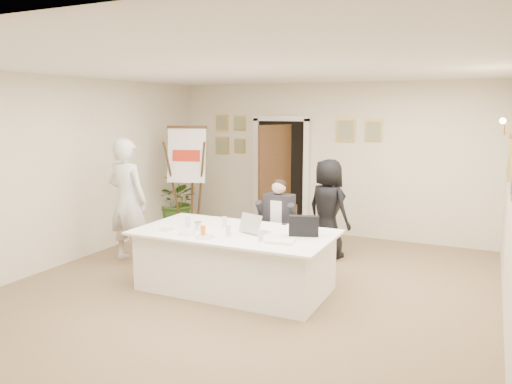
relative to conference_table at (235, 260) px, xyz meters
The scene contains 26 objects.
floor 0.43m from the conference_table, 34.13° to the right, with size 7.00×7.00×0.00m, color brown.
ceiling 2.41m from the conference_table, 34.13° to the right, with size 6.00×7.00×0.02m, color white.
wall_back 3.55m from the conference_table, 87.51° to the left, with size 6.00×0.10×2.80m, color beige.
wall_left 3.03m from the conference_table, behind, with size 0.10×7.00×2.80m, color beige.
doorway 3.37m from the conference_table, 102.85° to the left, with size 1.14×0.86×2.20m.
pictures_back_wall 3.73m from the conference_table, 100.95° to the left, with size 3.40×0.06×0.80m, color gold, non-canonical shape.
pictures_right_wall 3.57m from the conference_table, 19.43° to the left, with size 0.06×2.20×0.80m, color gold, non-canonical shape.
wall_sconce 3.66m from the conference_table, 19.84° to the left, with size 0.20×0.30×0.24m, color #BE783C, non-canonical shape.
conference_table is the anchor object (origin of this frame).
seated_man 1.05m from the conference_table, 79.77° to the left, with size 0.58×0.62×1.35m, color black, non-canonical shape.
flip_chart 3.03m from the conference_table, 134.11° to the left, with size 0.72×0.54×1.99m.
standing_man 2.16m from the conference_table, 168.98° to the left, with size 0.69×0.45×1.90m, color silver.
standing_woman 2.04m from the conference_table, 71.16° to the left, with size 0.76×0.50×1.56m, color black.
potted_palm 3.75m from the conference_table, 135.11° to the left, with size 0.95×0.82×1.05m, color #386020.
laptop 0.58m from the conference_table, 14.81° to the left, with size 0.33×0.35×0.28m, color #B7BABC, non-canonical shape.
laptop_bag 1.03m from the conference_table, ahead, with size 0.36×0.10×0.25m, color black.
paper_stack 0.88m from the conference_table, 19.38° to the right, with size 0.32×0.22×0.03m, color white.
plate_left 0.96m from the conference_table, 158.65° to the right, with size 0.21×0.21×0.01m, color white.
plate_mid 0.72m from the conference_table, 141.49° to the right, with size 0.22×0.22×0.01m, color white.
plate_near 0.61m from the conference_table, 111.78° to the right, with size 0.24×0.24×0.01m, color white.
glass_a 0.80m from the conference_table, behind, with size 0.07×0.07×0.14m, color silver.
glass_b 0.53m from the conference_table, 78.12° to the right, with size 0.06×0.06×0.14m, color silver.
glass_c 0.76m from the conference_table, 31.99° to the right, with size 0.06×0.06×0.14m, color silver.
glass_d 0.53m from the conference_table, 146.27° to the left, with size 0.06×0.06×0.14m, color silver.
oj_glass 0.64m from the conference_table, 121.02° to the right, with size 0.06×0.06×0.13m, color #FF6215.
steel_jug 0.65m from the conference_table, 160.38° to the right, with size 0.10×0.10×0.11m, color silver.
Camera 1 is at (2.75, -5.40, 2.30)m, focal length 35.00 mm.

